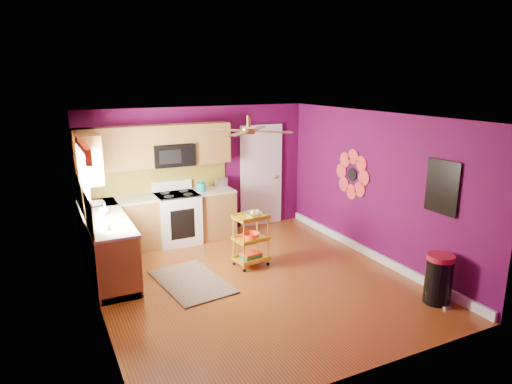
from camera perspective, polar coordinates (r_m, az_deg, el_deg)
ground at (r=7.12m, az=-0.15°, el=-11.07°), size 5.00×5.00×0.00m
room_envelope at (r=6.60m, az=0.05°, el=1.90°), size 4.54×5.04×2.52m
lower_cabinets at (r=8.17m, az=-14.42°, el=-4.85°), size 2.81×2.31×0.94m
electric_range at (r=8.66m, az=-9.79°, el=-3.17°), size 0.76×0.66×1.13m
upper_cabinetry at (r=8.21m, az=-14.82°, el=5.05°), size 2.80×2.30×1.26m
left_window at (r=6.98m, az=-20.75°, el=2.52°), size 0.08×1.35×1.08m
panel_door at (r=9.46m, az=0.64°, el=1.93°), size 0.95×0.11×2.15m
right_wall_art at (r=7.60m, az=16.29°, el=1.51°), size 0.04×2.74×1.04m
ceiling_fan at (r=6.66m, az=-0.92°, el=7.74°), size 1.01×1.01×0.26m
shag_rug at (r=7.14m, az=-8.07°, el=-11.04°), size 1.04×1.52×0.02m
rolling_cart at (r=7.49m, az=-0.60°, el=-5.70°), size 0.57×0.45×0.95m
trash_can at (r=6.84m, az=21.85°, el=-10.06°), size 0.38×0.41×0.70m
teal_kettle at (r=8.67m, az=-6.88°, el=0.66°), size 0.18×0.18×0.21m
toaster at (r=8.96m, az=-4.40°, el=1.21°), size 0.22×0.15×0.18m
soap_bottle_a at (r=7.25m, az=-18.80°, el=-2.59°), size 0.09×0.09×0.20m
soap_bottle_b at (r=7.56m, az=-18.39°, el=-1.98°), size 0.14×0.14×0.17m
counter_dish at (r=8.10m, az=-19.37°, el=-1.39°), size 0.27×0.27×0.07m
counter_cup at (r=6.78m, az=-18.18°, el=-4.16°), size 0.12×0.12×0.09m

